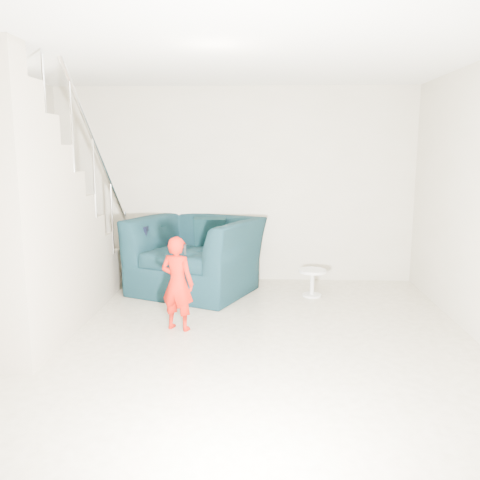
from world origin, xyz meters
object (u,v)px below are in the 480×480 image
at_px(toddler, 177,283).
at_px(staircase, 24,240).
at_px(armchair, 196,255).
at_px(side_table, 312,278).

xyz_separation_m(toddler, staircase, (-1.53, -0.09, 0.46)).
distance_m(armchair, toddler, 1.45).
relative_size(toddler, side_table, 2.82).
xyz_separation_m(toddler, side_table, (1.51, 1.28, -0.26)).
bearing_deg(side_table, toddler, -139.74).
distance_m(toddler, side_table, 1.99).
bearing_deg(toddler, armchair, -70.32).
bearing_deg(side_table, armchair, 173.42).
bearing_deg(staircase, toddler, 3.50).
relative_size(armchair, toddler, 1.52).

